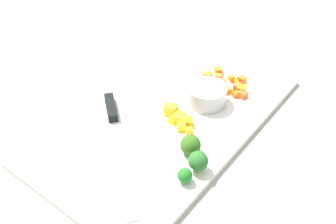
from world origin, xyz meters
The scene contains 27 objects.
ground_plane centered at (0.00, 0.00, 0.00)m, with size 4.00×4.00×0.00m, color #949A8D.
cutting_board centered at (0.00, 0.00, 0.01)m, with size 0.55×0.31×0.01m, color white.
prep_bowl centered at (-0.08, 0.04, 0.03)m, with size 0.08×0.08×0.04m, color #B7B4B9.
chef_knife centered at (0.09, -0.05, 0.02)m, with size 0.21×0.25×0.02m.
carrot_dice_0 centered at (-0.19, 0.06, 0.02)m, with size 0.02×0.02×0.01m, color orange.
carrot_dice_1 centered at (-0.16, 0.06, 0.02)m, with size 0.01×0.02×0.02m, color orange.
carrot_dice_2 centered at (-0.18, 0.05, 0.02)m, with size 0.01×0.01×0.01m, color orange.
carrot_dice_3 centered at (-0.15, 0.03, 0.02)m, with size 0.02×0.02×0.02m, color orange.
carrot_dice_4 centered at (-0.17, 0.01, 0.02)m, with size 0.01×0.01×0.01m, color orange.
carrot_dice_5 centered at (-0.14, 0.05, 0.02)m, with size 0.02×0.01×0.01m, color orange.
carrot_dice_6 centered at (-0.16, 0.08, 0.02)m, with size 0.02×0.02×0.02m, color orange.
carrot_dice_7 centered at (-0.14, 0.09, 0.02)m, with size 0.02×0.02×0.01m, color orange.
carrot_dice_8 centered at (-0.18, 0.01, 0.02)m, with size 0.01×0.01×0.01m, color orange.
carrot_dice_9 centered at (-0.16, -0.01, 0.02)m, with size 0.02×0.02×0.01m, color orange.
carrot_dice_10 centered at (-0.13, 0.07, 0.02)m, with size 0.01×0.01×0.01m, color orange.
carrot_dice_11 centered at (-0.19, 0.00, 0.02)m, with size 0.02×0.02×0.01m, color orange.
carrot_dice_12 centered at (-0.18, 0.04, 0.02)m, with size 0.01×0.01×0.01m, color orange.
pepper_dice_0 centered at (0.00, 0.03, 0.02)m, with size 0.02×0.02×0.02m, color yellow.
pepper_dice_1 centered at (0.02, 0.04, 0.02)m, with size 0.02×0.02×0.01m, color yellow.
pepper_dice_2 centered at (0.00, 0.05, 0.02)m, with size 0.02×0.02×0.02m, color yellow.
pepper_dice_3 centered at (-0.01, 0.02, 0.02)m, with size 0.02×0.02×0.01m, color yellow.
pepper_dice_4 centered at (-0.01, 0.00, 0.02)m, with size 0.02×0.02×0.02m, color yellow.
pepper_dice_5 centered at (0.02, 0.06, 0.02)m, with size 0.01×0.01×0.01m, color yellow.
pepper_dice_6 centered at (0.01, 0.02, 0.02)m, with size 0.01×0.02×0.01m, color yellow.
broccoli_floret_0 centered at (0.06, 0.09, 0.03)m, with size 0.04×0.04×0.04m.
broccoli_floret_1 centered at (0.12, 0.12, 0.03)m, with size 0.03×0.03×0.03m.
broccoli_floret_2 centered at (0.08, 0.13, 0.03)m, with size 0.03×0.03×0.04m.
Camera 1 is at (0.47, 0.36, 0.51)m, focal length 41.94 mm.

